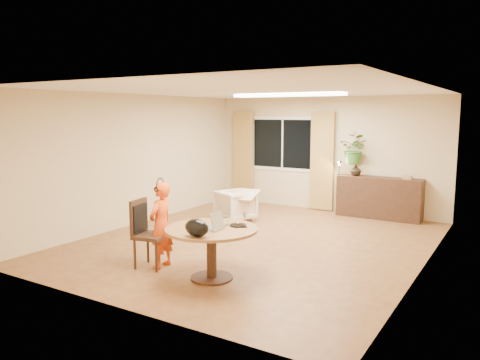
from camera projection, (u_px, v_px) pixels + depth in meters
The scene contains 24 objects.
floor at pixel (256, 242), 8.15m from camera, with size 6.50×6.50×0.00m, color brown.
ceiling at pixel (257, 90), 7.78m from camera, with size 6.50×6.50×0.00m, color white.
wall_back at pixel (326, 154), 10.71m from camera, with size 5.50×5.50×0.00m, color #C9B882.
wall_left at pixel (137, 160), 9.39m from camera, with size 6.50×6.50×0.00m, color #C9B882.
wall_right at pixel (427, 180), 6.55m from camera, with size 6.50×6.50×0.00m, color #C9B882.
window at pixel (283, 144), 11.24m from camera, with size 1.70×0.03×1.30m.
curtain_left at pixel (243, 157), 11.77m from camera, with size 0.55×0.08×2.25m, color olive.
curtain_right at pixel (322, 161), 10.68m from camera, with size 0.55×0.08×2.25m, color olive.
ceiling_panel at pixel (288, 95), 8.80m from camera, with size 2.20×0.35×0.05m, color white.
dining_table at pixel (211, 239), 6.26m from camera, with size 1.24×1.24×0.71m.
dining_chair at pixel (151, 234), 6.75m from camera, with size 0.48×0.43×0.99m, color black, non-canonical shape.
child at pixel (161, 225), 6.73m from camera, with size 0.30×0.46×1.25m, color #B30D1C.
laptop at pixel (207, 219), 6.19m from camera, with size 0.38×0.25×0.25m, color #B7B7BC, non-canonical shape.
tumbler at pixel (226, 221), 6.39m from camera, with size 0.08×0.08×0.11m, color white, non-canonical shape.
wine_glass at pixel (245, 220), 6.25m from camera, with size 0.07×0.07×0.20m, color white, non-canonical shape.
pot_lid at pixel (238, 225), 6.34m from camera, with size 0.23×0.23×0.04m, color white, non-canonical shape.
handbag at pixel (197, 228), 5.78m from camera, with size 0.34×0.20×0.22m, color black, non-canonical shape.
armchair at pixel (236, 205), 9.75m from camera, with size 0.68×0.70×0.64m, color beige.
throw at pixel (246, 191), 9.55m from camera, with size 0.45×0.55×0.03m, color beige, non-canonical shape.
sideboard at pixel (379, 198), 9.96m from camera, with size 1.76×0.43×0.88m, color black.
vase at pixel (356, 170), 10.15m from camera, with size 0.24×0.24×0.25m, color black.
bouquet at pixel (355, 149), 10.10m from camera, with size 0.59×0.51×0.66m, color #296E2C.
book_stack at pixel (407, 177), 9.60m from camera, with size 0.19×0.14×0.08m, color olive, non-canonical shape.
desk_lamp at pixel (339, 168), 10.29m from camera, with size 0.13×0.13×0.32m, color black, non-canonical shape.
Camera 1 is at (3.89, -6.90, 2.22)m, focal length 35.00 mm.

